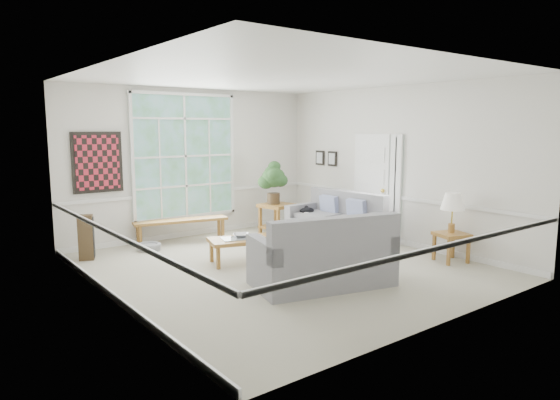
{
  "coord_description": "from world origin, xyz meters",
  "views": [
    {
      "loc": [
        -4.79,
        -6.2,
        2.22
      ],
      "look_at": [
        0.1,
        0.2,
        1.05
      ],
      "focal_mm": 32.0,
      "sensor_mm": 36.0,
      "label": 1
    }
  ],
  "objects_px": {
    "loveseat_right": "(335,218)",
    "end_table": "(277,218)",
    "side_table": "(451,247)",
    "loveseat_front": "(322,249)",
    "coffee_table": "(243,250)"
  },
  "relations": [
    {
      "from": "side_table",
      "to": "end_table",
      "type": "bearing_deg",
      "value": 104.41
    },
    {
      "from": "loveseat_front",
      "to": "loveseat_right",
      "type": "bearing_deg",
      "value": 56.91
    },
    {
      "from": "loveseat_front",
      "to": "end_table",
      "type": "bearing_deg",
      "value": 77.66
    },
    {
      "from": "loveseat_right",
      "to": "end_table",
      "type": "distance_m",
      "value": 1.51
    },
    {
      "from": "loveseat_front",
      "to": "end_table",
      "type": "height_order",
      "value": "loveseat_front"
    },
    {
      "from": "loveseat_right",
      "to": "coffee_table",
      "type": "distance_m",
      "value": 2.17
    },
    {
      "from": "loveseat_right",
      "to": "end_table",
      "type": "height_order",
      "value": "loveseat_right"
    },
    {
      "from": "loveseat_right",
      "to": "end_table",
      "type": "bearing_deg",
      "value": 96.35
    },
    {
      "from": "end_table",
      "to": "loveseat_right",
      "type": "bearing_deg",
      "value": -79.09
    },
    {
      "from": "coffee_table",
      "to": "end_table",
      "type": "relative_size",
      "value": 1.78
    },
    {
      "from": "loveseat_right",
      "to": "loveseat_front",
      "type": "relative_size",
      "value": 0.95
    },
    {
      "from": "loveseat_front",
      "to": "coffee_table",
      "type": "relative_size",
      "value": 1.74
    },
    {
      "from": "end_table",
      "to": "loveseat_front",
      "type": "bearing_deg",
      "value": -116.77
    },
    {
      "from": "loveseat_front",
      "to": "coffee_table",
      "type": "height_order",
      "value": "loveseat_front"
    },
    {
      "from": "coffee_table",
      "to": "end_table",
      "type": "height_order",
      "value": "end_table"
    }
  ]
}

